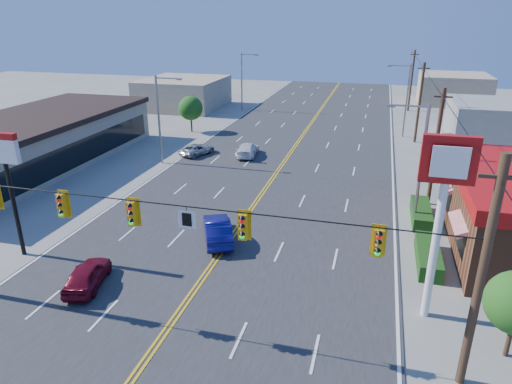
% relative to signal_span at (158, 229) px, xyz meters
% --- Properties ---
extents(ground, '(160.00, 160.00, 0.00)m').
position_rel_signal_span_xyz_m(ground, '(0.12, 0.00, -4.89)').
color(ground, gray).
rests_on(ground, ground).
extents(road, '(20.00, 120.00, 0.06)m').
position_rel_signal_span_xyz_m(road, '(0.12, 20.00, -4.86)').
color(road, '#2D2D30').
rests_on(road, ground).
extents(signal_span, '(24.32, 0.34, 9.00)m').
position_rel_signal_span_xyz_m(signal_span, '(0.00, 0.00, 0.00)').
color(signal_span, '#47301E').
rests_on(signal_span, ground).
extents(kfc_pylon, '(2.20, 0.36, 8.50)m').
position_rel_signal_span_xyz_m(kfc_pylon, '(11.12, 4.00, 1.16)').
color(kfc_pylon, white).
rests_on(kfc_pylon, ground).
extents(strip_mall, '(10.40, 26.40, 4.40)m').
position_rel_signal_span_xyz_m(strip_mall, '(-21.88, 18.00, -2.63)').
color(strip_mall, tan).
rests_on(strip_mall, ground).
extents(pizza_hut_sign, '(1.90, 0.30, 6.85)m').
position_rel_signal_span_xyz_m(pizza_hut_sign, '(-10.88, 4.00, 0.30)').
color(pizza_hut_sign, black).
rests_on(pizza_hut_sign, ground).
extents(streetlight_se, '(2.55, 0.25, 8.00)m').
position_rel_signal_span_xyz_m(streetlight_se, '(10.91, 14.00, -0.37)').
color(streetlight_se, gray).
rests_on(streetlight_se, ground).
extents(streetlight_ne, '(2.55, 0.25, 8.00)m').
position_rel_signal_span_xyz_m(streetlight_ne, '(10.91, 38.00, -0.37)').
color(streetlight_ne, gray).
rests_on(streetlight_ne, ground).
extents(streetlight_sw, '(2.55, 0.25, 8.00)m').
position_rel_signal_span_xyz_m(streetlight_sw, '(-10.67, 22.00, -0.37)').
color(streetlight_sw, gray).
rests_on(streetlight_sw, ground).
extents(streetlight_nw, '(2.55, 0.25, 8.00)m').
position_rel_signal_span_xyz_m(streetlight_nw, '(-10.67, 48.00, -0.37)').
color(streetlight_nw, gray).
rests_on(streetlight_nw, ground).
extents(utility_pole_near, '(0.28, 0.28, 8.40)m').
position_rel_signal_span_xyz_m(utility_pole_near, '(12.32, 18.00, -0.69)').
color(utility_pole_near, '#47301E').
rests_on(utility_pole_near, ground).
extents(utility_pole_mid, '(0.28, 0.28, 8.40)m').
position_rel_signal_span_xyz_m(utility_pole_mid, '(12.32, 36.00, -0.69)').
color(utility_pole_mid, '#47301E').
rests_on(utility_pole_mid, ground).
extents(utility_pole_far, '(0.28, 0.28, 8.40)m').
position_rel_signal_span_xyz_m(utility_pole_far, '(12.32, 54.00, -0.69)').
color(utility_pole_far, '#47301E').
rests_on(utility_pole_far, ground).
extents(tree_kfc_rear, '(2.94, 2.94, 4.41)m').
position_rel_signal_span_xyz_m(tree_kfc_rear, '(13.62, 22.00, -1.95)').
color(tree_kfc_rear, '#47301E').
rests_on(tree_kfc_rear, ground).
extents(tree_west, '(2.80, 2.80, 4.20)m').
position_rel_signal_span_xyz_m(tree_west, '(-12.88, 34.00, -2.09)').
color(tree_west, '#47301E').
rests_on(tree_west, ground).
extents(bld_east_mid, '(12.00, 10.00, 4.00)m').
position_rel_signal_span_xyz_m(bld_east_mid, '(22.12, 40.00, -2.89)').
color(bld_east_mid, gray).
rests_on(bld_east_mid, ground).
extents(bld_west_far, '(11.00, 12.00, 4.20)m').
position_rel_signal_span_xyz_m(bld_west_far, '(-19.88, 48.00, -2.79)').
color(bld_west_far, tan).
rests_on(bld_west_far, ground).
extents(bld_east_far, '(10.00, 10.00, 4.40)m').
position_rel_signal_span_xyz_m(bld_east_far, '(19.12, 62.00, -2.69)').
color(bld_east_far, tan).
rests_on(bld_east_far, ground).
extents(car_magenta, '(2.29, 3.94, 1.26)m').
position_rel_signal_span_xyz_m(car_magenta, '(-5.25, 2.00, -4.25)').
color(car_magenta, maroon).
rests_on(car_magenta, ground).
extents(car_blue, '(3.21, 4.63, 1.45)m').
position_rel_signal_span_xyz_m(car_blue, '(-0.58, 8.47, -4.16)').
color(car_blue, navy).
rests_on(car_blue, ground).
extents(car_white, '(2.14, 4.44, 1.25)m').
position_rel_signal_span_xyz_m(car_white, '(-3.78, 26.14, -4.26)').
color(car_white, white).
rests_on(car_white, ground).
extents(car_silver, '(3.08, 4.21, 1.06)m').
position_rel_signal_span_xyz_m(car_silver, '(-8.65, 25.27, -4.35)').
color(car_silver, '#AEADB2').
rests_on(car_silver, ground).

